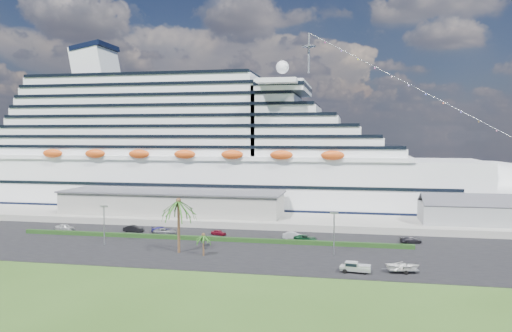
% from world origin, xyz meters
% --- Properties ---
extents(ground, '(420.00, 420.00, 0.00)m').
position_xyz_m(ground, '(0.00, 0.00, 0.00)').
color(ground, '#304F1A').
rests_on(ground, ground).
extents(asphalt_lot, '(140.00, 38.00, 0.12)m').
position_xyz_m(asphalt_lot, '(0.00, 11.00, 0.06)').
color(asphalt_lot, black).
rests_on(asphalt_lot, ground).
extents(wharf, '(240.00, 20.00, 1.80)m').
position_xyz_m(wharf, '(0.00, 40.00, 0.90)').
color(wharf, gray).
rests_on(wharf, ground).
extents(water, '(420.00, 160.00, 0.02)m').
position_xyz_m(water, '(0.00, 130.00, 0.01)').
color(water, black).
rests_on(water, ground).
extents(cruise_ship, '(191.00, 38.00, 54.00)m').
position_xyz_m(cruise_ship, '(-21.53, 64.00, 16.69)').
color(cruise_ship, silver).
rests_on(cruise_ship, ground).
extents(terminal_building, '(61.00, 15.00, 6.30)m').
position_xyz_m(terminal_building, '(-25.00, 40.00, 5.01)').
color(terminal_building, gray).
rests_on(terminal_building, wharf).
extents(port_shed, '(24.00, 12.31, 7.37)m').
position_xyz_m(port_shed, '(52.00, 40.00, 4.40)').
color(port_shed, gray).
rests_on(port_shed, wharf).
extents(hedge, '(88.00, 1.10, 0.90)m').
position_xyz_m(hedge, '(-8.00, 16.00, 0.57)').
color(hedge, black).
rests_on(hedge, asphalt_lot).
extents(lamp_post_left, '(1.60, 0.35, 8.27)m').
position_xyz_m(lamp_post_left, '(-28.00, 8.00, 5.34)').
color(lamp_post_left, gray).
rests_on(lamp_post_left, asphalt_lot).
extents(lamp_post_right, '(1.60, 0.35, 8.27)m').
position_xyz_m(lamp_post_right, '(20.00, 8.00, 5.34)').
color(lamp_post_right, gray).
rests_on(lamp_post_right, asphalt_lot).
extents(palm_tall, '(8.82, 8.82, 11.13)m').
position_xyz_m(palm_tall, '(-10.00, 4.00, 9.20)').
color(palm_tall, '#47301E').
rests_on(palm_tall, ground).
extents(palm_short, '(3.53, 3.53, 4.56)m').
position_xyz_m(palm_short, '(-4.50, 2.50, 3.67)').
color(palm_short, '#47301E').
rests_on(palm_short, ground).
extents(parked_car_0, '(4.75, 2.26, 1.57)m').
position_xyz_m(parked_car_0, '(-45.05, 20.50, 0.90)').
color(parked_car_0, '#B8B9BB').
rests_on(parked_car_0, asphalt_lot).
extents(parked_car_1, '(4.82, 1.73, 1.58)m').
position_xyz_m(parked_car_1, '(-27.88, 22.02, 0.91)').
color(parked_car_1, black).
rests_on(parked_car_1, asphalt_lot).
extents(parked_car_2, '(5.52, 3.13, 1.45)m').
position_xyz_m(parked_car_2, '(-19.39, 20.42, 0.85)').
color(parked_car_2, slate).
rests_on(parked_car_2, asphalt_lot).
extents(parked_car_3, '(5.25, 2.96, 1.44)m').
position_xyz_m(parked_car_3, '(-20.93, 22.60, 0.84)').
color(parked_car_3, '#151344').
rests_on(parked_car_3, asphalt_lot).
extents(parked_car_4, '(3.90, 2.46, 1.24)m').
position_xyz_m(parked_car_4, '(-6.86, 22.09, 0.74)').
color(parked_car_4, maroon).
rests_on(parked_car_4, asphalt_lot).
extents(parked_car_5, '(4.86, 2.11, 1.56)m').
position_xyz_m(parked_car_5, '(10.57, 21.10, 0.90)').
color(parked_car_5, '#AAABB1').
rests_on(parked_car_5, asphalt_lot).
extents(parked_car_6, '(5.53, 3.78, 1.40)m').
position_xyz_m(parked_car_6, '(13.50, 19.29, 0.82)').
color(parked_car_6, '#0D351C').
rests_on(parked_car_6, asphalt_lot).
extents(parked_car_7, '(4.98, 2.95, 1.35)m').
position_xyz_m(parked_car_7, '(35.78, 21.78, 0.80)').
color(parked_car_7, '#232127').
rests_on(parked_car_7, asphalt_lot).
extents(pickup_truck, '(5.27, 2.38, 1.80)m').
position_xyz_m(pickup_truck, '(23.96, -4.08, 1.11)').
color(pickup_truck, black).
rests_on(pickup_truck, asphalt_lot).
extents(boat_trailer, '(6.47, 4.75, 1.79)m').
position_xyz_m(boat_trailer, '(31.87, -2.77, 1.31)').
color(boat_trailer, gray).
rests_on(boat_trailer, asphalt_lot).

